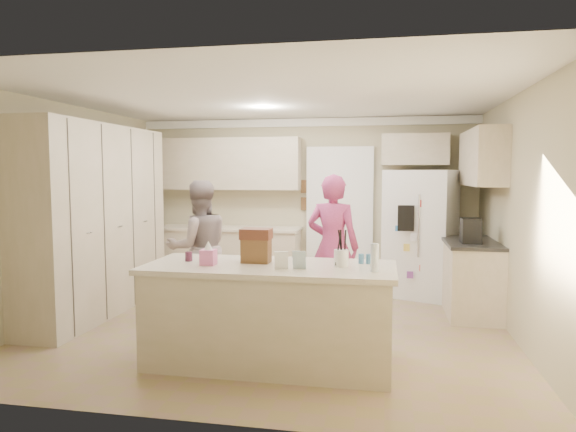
% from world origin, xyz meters
% --- Properties ---
extents(floor, '(5.20, 4.60, 0.02)m').
position_xyz_m(floor, '(0.00, 0.00, -0.01)').
color(floor, '#8D705A').
rests_on(floor, ground).
extents(ceiling, '(5.20, 4.60, 0.02)m').
position_xyz_m(ceiling, '(0.00, 0.00, 2.61)').
color(ceiling, white).
rests_on(ceiling, wall_back).
extents(wall_back, '(5.20, 0.02, 2.60)m').
position_xyz_m(wall_back, '(0.00, 2.31, 1.30)').
color(wall_back, '#B9B08B').
rests_on(wall_back, ground).
extents(wall_front, '(5.20, 0.02, 2.60)m').
position_xyz_m(wall_front, '(0.00, -2.31, 1.30)').
color(wall_front, '#B9B08B').
rests_on(wall_front, ground).
extents(wall_left, '(0.02, 4.60, 2.60)m').
position_xyz_m(wall_left, '(-2.61, 0.00, 1.30)').
color(wall_left, '#B9B08B').
rests_on(wall_left, ground).
extents(wall_right, '(0.02, 4.60, 2.60)m').
position_xyz_m(wall_right, '(2.61, 0.00, 1.30)').
color(wall_right, '#B9B08B').
rests_on(wall_right, ground).
extents(crown_back, '(5.20, 0.08, 0.12)m').
position_xyz_m(crown_back, '(0.00, 2.26, 2.53)').
color(crown_back, white).
rests_on(crown_back, wall_back).
extents(pantry_bank, '(0.60, 2.60, 2.35)m').
position_xyz_m(pantry_bank, '(-2.30, 0.20, 1.18)').
color(pantry_bank, beige).
rests_on(pantry_bank, floor).
extents(back_base_cab, '(2.20, 0.60, 0.88)m').
position_xyz_m(back_base_cab, '(-1.15, 2.00, 0.44)').
color(back_base_cab, beige).
rests_on(back_base_cab, floor).
extents(back_countertop, '(2.24, 0.63, 0.04)m').
position_xyz_m(back_countertop, '(-1.15, 1.99, 0.90)').
color(back_countertop, beige).
rests_on(back_countertop, back_base_cab).
extents(back_upper_cab, '(2.20, 0.35, 0.80)m').
position_xyz_m(back_upper_cab, '(-1.15, 2.12, 1.90)').
color(back_upper_cab, beige).
rests_on(back_upper_cab, wall_back).
extents(doorway_opening, '(0.90, 0.06, 2.10)m').
position_xyz_m(doorway_opening, '(0.55, 2.28, 1.05)').
color(doorway_opening, black).
rests_on(doorway_opening, floor).
extents(doorway_casing, '(1.02, 0.03, 2.22)m').
position_xyz_m(doorway_casing, '(0.55, 2.24, 1.05)').
color(doorway_casing, white).
rests_on(doorway_casing, floor).
extents(wall_frame_upper, '(0.15, 0.02, 0.20)m').
position_xyz_m(wall_frame_upper, '(0.02, 2.27, 1.55)').
color(wall_frame_upper, brown).
rests_on(wall_frame_upper, wall_back).
extents(wall_frame_lower, '(0.15, 0.02, 0.20)m').
position_xyz_m(wall_frame_lower, '(0.02, 2.27, 1.28)').
color(wall_frame_lower, brown).
rests_on(wall_frame_lower, wall_back).
extents(refrigerator, '(1.09, 0.98, 1.80)m').
position_xyz_m(refrigerator, '(1.74, 1.82, 0.90)').
color(refrigerator, white).
rests_on(refrigerator, floor).
extents(fridge_seam, '(0.02, 0.02, 1.78)m').
position_xyz_m(fridge_seam, '(1.74, 1.47, 0.90)').
color(fridge_seam, gray).
rests_on(fridge_seam, refrigerator).
extents(fridge_dispenser, '(0.22, 0.03, 0.35)m').
position_xyz_m(fridge_dispenser, '(1.52, 1.46, 1.15)').
color(fridge_dispenser, black).
rests_on(fridge_dispenser, refrigerator).
extents(fridge_handle_l, '(0.02, 0.02, 0.85)m').
position_xyz_m(fridge_handle_l, '(1.69, 1.45, 1.05)').
color(fridge_handle_l, silver).
rests_on(fridge_handle_l, refrigerator).
extents(fridge_handle_r, '(0.02, 0.02, 0.85)m').
position_xyz_m(fridge_handle_r, '(1.79, 1.45, 1.05)').
color(fridge_handle_r, silver).
rests_on(fridge_handle_r, refrigerator).
extents(over_fridge_cab, '(0.95, 0.35, 0.45)m').
position_xyz_m(over_fridge_cab, '(1.65, 2.12, 2.10)').
color(over_fridge_cab, beige).
rests_on(over_fridge_cab, wall_back).
extents(right_base_cab, '(0.60, 1.20, 0.88)m').
position_xyz_m(right_base_cab, '(2.30, 1.00, 0.44)').
color(right_base_cab, beige).
rests_on(right_base_cab, floor).
extents(right_countertop, '(0.63, 1.24, 0.04)m').
position_xyz_m(right_countertop, '(2.29, 1.00, 0.90)').
color(right_countertop, '#2D2B28').
rests_on(right_countertop, right_base_cab).
extents(right_upper_cab, '(0.35, 1.50, 0.70)m').
position_xyz_m(right_upper_cab, '(2.43, 1.20, 1.95)').
color(right_upper_cab, beige).
rests_on(right_upper_cab, wall_right).
extents(coffee_maker, '(0.22, 0.28, 0.30)m').
position_xyz_m(coffee_maker, '(2.25, 0.80, 1.07)').
color(coffee_maker, black).
rests_on(coffee_maker, right_countertop).
extents(island_base, '(2.20, 0.90, 0.88)m').
position_xyz_m(island_base, '(0.20, -1.10, 0.44)').
color(island_base, beige).
rests_on(island_base, floor).
extents(island_top, '(2.28, 0.96, 0.05)m').
position_xyz_m(island_top, '(0.20, -1.10, 0.90)').
color(island_top, beige).
rests_on(island_top, island_base).
extents(utensil_crock, '(0.13, 0.13, 0.15)m').
position_xyz_m(utensil_crock, '(0.85, -1.05, 1.00)').
color(utensil_crock, white).
rests_on(utensil_crock, island_top).
extents(tissue_box, '(0.13, 0.13, 0.14)m').
position_xyz_m(tissue_box, '(-0.35, -1.20, 1.00)').
color(tissue_box, pink).
rests_on(tissue_box, island_top).
extents(tissue_plume, '(0.08, 0.08, 0.08)m').
position_xyz_m(tissue_plume, '(-0.35, -1.20, 1.10)').
color(tissue_plume, white).
rests_on(tissue_plume, tissue_box).
extents(dollhouse_body, '(0.26, 0.18, 0.22)m').
position_xyz_m(dollhouse_body, '(0.05, -1.00, 1.04)').
color(dollhouse_body, brown).
rests_on(dollhouse_body, island_top).
extents(dollhouse_roof, '(0.28, 0.20, 0.10)m').
position_xyz_m(dollhouse_roof, '(0.05, -1.00, 1.20)').
color(dollhouse_roof, '#592D1E').
rests_on(dollhouse_roof, dollhouse_body).
extents(jam_jar, '(0.07, 0.07, 0.09)m').
position_xyz_m(jam_jar, '(-0.60, -1.05, 0.97)').
color(jam_jar, '#59263F').
rests_on(jam_jar, island_top).
extents(greeting_card_a, '(0.12, 0.06, 0.16)m').
position_xyz_m(greeting_card_a, '(0.35, -1.30, 1.01)').
color(greeting_card_a, white).
rests_on(greeting_card_a, island_top).
extents(greeting_card_b, '(0.12, 0.05, 0.16)m').
position_xyz_m(greeting_card_b, '(0.50, -1.25, 1.01)').
color(greeting_card_b, silver).
rests_on(greeting_card_b, island_top).
extents(water_bottle, '(0.07, 0.07, 0.24)m').
position_xyz_m(water_bottle, '(1.15, -1.25, 1.04)').
color(water_bottle, silver).
rests_on(water_bottle, island_top).
extents(shaker_salt, '(0.05, 0.05, 0.09)m').
position_xyz_m(shaker_salt, '(1.02, -0.88, 0.97)').
color(shaker_salt, teal).
rests_on(shaker_salt, island_top).
extents(shaker_pepper, '(0.05, 0.05, 0.09)m').
position_xyz_m(shaker_pepper, '(1.09, -0.88, 0.97)').
color(shaker_pepper, teal).
rests_on(shaker_pepper, island_top).
extents(teen_boy, '(1.03, 0.97, 1.67)m').
position_xyz_m(teen_boy, '(-1.03, 0.38, 0.83)').
color(teen_boy, gray).
rests_on(teen_boy, floor).
extents(teen_girl, '(0.70, 0.52, 1.75)m').
position_xyz_m(teen_girl, '(0.62, 0.49, 0.87)').
color(teen_girl, '#C33B87').
rests_on(teen_girl, floor).
extents(fridge_magnets, '(0.76, 0.02, 1.44)m').
position_xyz_m(fridge_magnets, '(1.74, 1.46, 0.90)').
color(fridge_magnets, tan).
rests_on(fridge_magnets, refrigerator).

